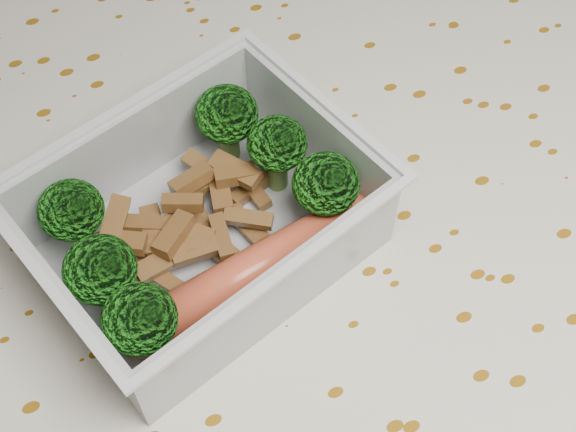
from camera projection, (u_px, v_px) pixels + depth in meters
name	position (u px, v px, depth m)	size (l,w,h in m)	color
dining_table	(282.00, 318.00, 0.56)	(1.40, 0.90, 0.75)	brown
tablecloth	(281.00, 283.00, 0.51)	(1.46, 0.96, 0.19)	silver
lunch_container	(202.00, 228.00, 0.46)	(0.22, 0.20, 0.07)	silver
broccoli_florets	(192.00, 208.00, 0.45)	(0.18, 0.15, 0.06)	#608C3F
meat_pile	(187.00, 224.00, 0.47)	(0.12, 0.09, 0.03)	brown
sausage	(252.00, 272.00, 0.45)	(0.16, 0.05, 0.03)	#CE5031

